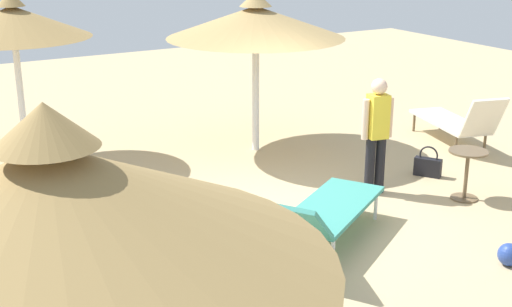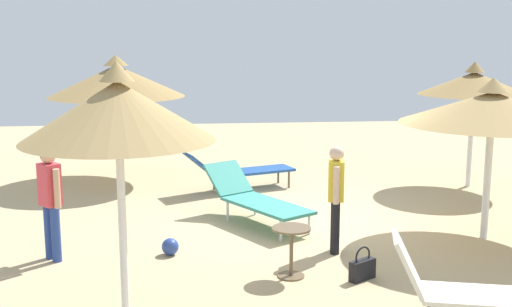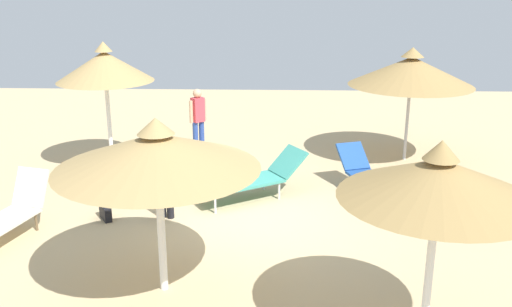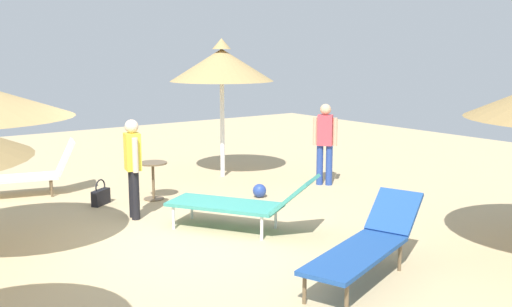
{
  "view_description": "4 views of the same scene",
  "coord_description": "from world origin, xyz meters",
  "px_view_note": "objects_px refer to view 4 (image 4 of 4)",
  "views": [
    {
      "loc": [
        -6.78,
        4.33,
        3.44
      ],
      "look_at": [
        -0.11,
        0.46,
        0.91
      ],
      "focal_mm": 49.07,
      "sensor_mm": 36.0,
      "label": 1
    },
    {
      "loc": [
        -2.0,
        -10.39,
        3.18
      ],
      "look_at": [
        -0.99,
        -0.12,
        1.23
      ],
      "focal_mm": 46.03,
      "sensor_mm": 36.0,
      "label": 2
    },
    {
      "loc": [
        9.49,
        0.52,
        4.24
      ],
      "look_at": [
        -1.01,
        0.14,
        0.91
      ],
      "focal_mm": 39.87,
      "sensor_mm": 36.0,
      "label": 3
    },
    {
      "loc": [
        3.72,
        6.81,
        2.61
      ],
      "look_at": [
        -0.95,
        0.46,
        1.21
      ],
      "focal_mm": 40.74,
      "sensor_mm": 36.0,
      "label": 4
    }
  ],
  "objects_px": {
    "person_standing_near_left": "(325,139)",
    "side_table_round": "(153,174)",
    "lounge_chair_far_right": "(26,173)",
    "beach_ball": "(259,191)",
    "parasol_umbrella_near_left": "(222,65)",
    "lounge_chair_front": "(367,243)",
    "person_standing_near_right": "(133,164)",
    "handbag": "(101,196)",
    "lounge_chair_center": "(244,202)"
  },
  "relations": [
    {
      "from": "parasol_umbrella_near_left",
      "to": "beach_ball",
      "type": "relative_size",
      "value": 11.63
    },
    {
      "from": "person_standing_near_right",
      "to": "handbag",
      "type": "xyz_separation_m",
      "value": [
        0.13,
        -1.09,
        -0.72
      ]
    },
    {
      "from": "side_table_round",
      "to": "lounge_chair_far_right",
      "type": "bearing_deg",
      "value": -42.76
    },
    {
      "from": "person_standing_near_left",
      "to": "handbag",
      "type": "distance_m",
      "value": 4.34
    },
    {
      "from": "lounge_chair_center",
      "to": "side_table_round",
      "type": "height_order",
      "value": "lounge_chair_center"
    },
    {
      "from": "lounge_chair_center",
      "to": "beach_ball",
      "type": "relative_size",
      "value": 9.07
    },
    {
      "from": "beach_ball",
      "to": "side_table_round",
      "type": "bearing_deg",
      "value": -32.11
    },
    {
      "from": "lounge_chair_far_right",
      "to": "beach_ball",
      "type": "distance_m",
      "value": 4.24
    },
    {
      "from": "lounge_chair_center",
      "to": "side_table_round",
      "type": "xyz_separation_m",
      "value": [
        0.23,
        -2.46,
        0.01
      ]
    },
    {
      "from": "person_standing_near_left",
      "to": "lounge_chair_front",
      "type": "bearing_deg",
      "value": 52.91
    },
    {
      "from": "handbag",
      "to": "side_table_round",
      "type": "height_order",
      "value": "side_table_round"
    },
    {
      "from": "handbag",
      "to": "beach_ball",
      "type": "distance_m",
      "value": 2.77
    },
    {
      "from": "lounge_chair_center",
      "to": "handbag",
      "type": "bearing_deg",
      "value": -66.9
    },
    {
      "from": "lounge_chair_front",
      "to": "person_standing_near_right",
      "type": "bearing_deg",
      "value": -73.72
    },
    {
      "from": "lounge_chair_far_right",
      "to": "person_standing_near_left",
      "type": "height_order",
      "value": "person_standing_near_left"
    },
    {
      "from": "lounge_chair_far_right",
      "to": "beach_ball",
      "type": "xyz_separation_m",
      "value": [
        -3.33,
        2.61,
        -0.3
      ]
    },
    {
      "from": "side_table_round",
      "to": "beach_ball",
      "type": "relative_size",
      "value": 2.72
    },
    {
      "from": "lounge_chair_front",
      "to": "side_table_round",
      "type": "bearing_deg",
      "value": -85.74
    },
    {
      "from": "person_standing_near_left",
      "to": "beach_ball",
      "type": "distance_m",
      "value": 1.8
    },
    {
      "from": "person_standing_near_right",
      "to": "side_table_round",
      "type": "height_order",
      "value": "person_standing_near_right"
    },
    {
      "from": "parasol_umbrella_near_left",
      "to": "person_standing_near_right",
      "type": "relative_size",
      "value": 1.82
    },
    {
      "from": "lounge_chair_far_right",
      "to": "person_standing_near_right",
      "type": "xyz_separation_m",
      "value": [
        -0.96,
        2.5,
        0.45
      ]
    },
    {
      "from": "lounge_chair_front",
      "to": "handbag",
      "type": "bearing_deg",
      "value": -75.78
    },
    {
      "from": "person_standing_near_left",
      "to": "beach_ball",
      "type": "relative_size",
      "value": 6.5
    },
    {
      "from": "lounge_chair_center",
      "to": "lounge_chair_front",
      "type": "height_order",
      "value": "lounge_chair_center"
    },
    {
      "from": "lounge_chair_center",
      "to": "parasol_umbrella_near_left",
      "type": "bearing_deg",
      "value": -118.45
    },
    {
      "from": "lounge_chair_center",
      "to": "lounge_chair_front",
      "type": "bearing_deg",
      "value": 93.04
    },
    {
      "from": "lounge_chair_center",
      "to": "person_standing_near_right",
      "type": "distance_m",
      "value": 1.91
    },
    {
      "from": "lounge_chair_front",
      "to": "beach_ball",
      "type": "bearing_deg",
      "value": -108.38
    },
    {
      "from": "handbag",
      "to": "lounge_chair_far_right",
      "type": "bearing_deg",
      "value": -59.34
    },
    {
      "from": "person_standing_near_left",
      "to": "side_table_round",
      "type": "xyz_separation_m",
      "value": [
        3.22,
        -0.96,
        -0.46
      ]
    },
    {
      "from": "handbag",
      "to": "beach_ball",
      "type": "xyz_separation_m",
      "value": [
        -2.5,
        1.2,
        -0.03
      ]
    },
    {
      "from": "side_table_round",
      "to": "beach_ball",
      "type": "bearing_deg",
      "value": 147.89
    },
    {
      "from": "parasol_umbrella_near_left",
      "to": "lounge_chair_far_right",
      "type": "xyz_separation_m",
      "value": [
        3.78,
        -0.71,
        -1.89
      ]
    },
    {
      "from": "lounge_chair_front",
      "to": "lounge_chair_far_right",
      "type": "bearing_deg",
      "value": -71.8
    },
    {
      "from": "person_standing_near_right",
      "to": "handbag",
      "type": "height_order",
      "value": "person_standing_near_right"
    },
    {
      "from": "person_standing_near_right",
      "to": "person_standing_near_left",
      "type": "distance_m",
      "value": 3.99
    },
    {
      "from": "parasol_umbrella_near_left",
      "to": "person_standing_near_left",
      "type": "bearing_deg",
      "value": 122.35
    },
    {
      "from": "person_standing_near_right",
      "to": "handbag",
      "type": "distance_m",
      "value": 1.31
    },
    {
      "from": "person_standing_near_right",
      "to": "handbag",
      "type": "relative_size",
      "value": 3.48
    },
    {
      "from": "parasol_umbrella_near_left",
      "to": "beach_ball",
      "type": "bearing_deg",
      "value": 76.66
    },
    {
      "from": "lounge_chair_far_right",
      "to": "beach_ball",
      "type": "relative_size",
      "value": 8.35
    },
    {
      "from": "lounge_chair_center",
      "to": "person_standing_near_right",
      "type": "xyz_separation_m",
      "value": [
        1.01,
        -1.57,
        0.44
      ]
    },
    {
      "from": "lounge_chair_far_right",
      "to": "lounge_chair_center",
      "type": "relative_size",
      "value": 0.92
    },
    {
      "from": "lounge_chair_far_right",
      "to": "handbag",
      "type": "height_order",
      "value": "lounge_chair_far_right"
    },
    {
      "from": "parasol_umbrella_near_left",
      "to": "person_standing_near_right",
      "type": "xyz_separation_m",
      "value": [
        2.82,
        1.79,
        -1.44
      ]
    },
    {
      "from": "lounge_chair_front",
      "to": "lounge_chair_center",
      "type": "bearing_deg",
      "value": -86.96
    },
    {
      "from": "person_standing_near_right",
      "to": "lounge_chair_front",
      "type": "bearing_deg",
      "value": 106.28
    },
    {
      "from": "parasol_umbrella_near_left",
      "to": "beach_ball",
      "type": "xyz_separation_m",
      "value": [
        0.45,
        1.9,
        -2.19
      ]
    },
    {
      "from": "parasol_umbrella_near_left",
      "to": "person_standing_near_left",
      "type": "xyz_separation_m",
      "value": [
        -1.17,
        1.85,
        -1.41
      ]
    }
  ]
}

